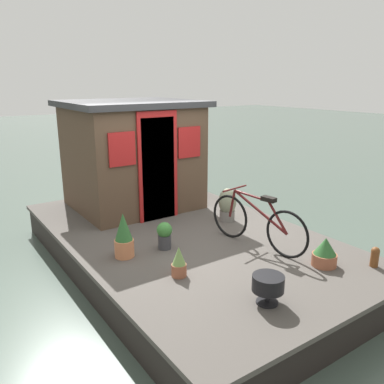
% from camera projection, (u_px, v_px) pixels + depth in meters
% --- Properties ---
extents(ground_plane, '(60.00, 60.00, 0.00)m').
position_uv_depth(ground_plane, '(185.00, 263.00, 6.22)').
color(ground_plane, '#47564C').
extents(houseboat_deck, '(5.64, 3.37, 0.51)m').
position_uv_depth(houseboat_deck, '(185.00, 248.00, 6.15)').
color(houseboat_deck, '#4C4742').
rests_on(houseboat_deck, ground_plane).
extents(houseboat_cabin, '(2.04, 2.26, 1.92)m').
position_uv_depth(houseboat_cabin, '(132.00, 154.00, 7.17)').
color(houseboat_cabin, '#4C3828').
rests_on(houseboat_cabin, houseboat_deck).
extents(bicycle, '(1.62, 0.50, 0.78)m').
position_uv_depth(bicycle, '(257.00, 222.00, 5.49)').
color(bicycle, black).
rests_on(bicycle, houseboat_deck).
extents(potted_plant_geranium, '(0.18, 0.18, 0.37)m').
position_uv_depth(potted_plant_geranium, '(179.00, 262.00, 4.70)').
color(potted_plant_geranium, '#935138').
rests_on(potted_plant_geranium, houseboat_deck).
extents(potted_plant_thyme, '(0.29, 0.29, 0.55)m').
position_uv_depth(potted_plant_thyme, '(227.00, 205.00, 6.56)').
color(potted_plant_thyme, slate).
rests_on(potted_plant_thyme, houseboat_deck).
extents(potted_plant_basil, '(0.22, 0.22, 0.38)m').
position_uv_depth(potted_plant_basil, '(165.00, 235.00, 5.47)').
color(potted_plant_basil, '#38383D').
rests_on(potted_plant_basil, houseboat_deck).
extents(potted_plant_lavender, '(0.26, 0.26, 0.61)m').
position_uv_depth(potted_plant_lavender, '(124.00, 236.00, 5.19)').
color(potted_plant_lavender, '#C6754C').
rests_on(potted_plant_lavender, houseboat_deck).
extents(potted_plant_rosemary, '(0.31, 0.31, 0.37)m').
position_uv_depth(potted_plant_rosemary, '(325.00, 252.00, 4.97)').
color(potted_plant_rosemary, '#935138').
rests_on(potted_plant_rosemary, houseboat_deck).
extents(charcoal_grill, '(0.34, 0.34, 0.32)m').
position_uv_depth(charcoal_grill, '(268.00, 284.00, 4.11)').
color(charcoal_grill, black).
rests_on(charcoal_grill, houseboat_deck).
extents(mooring_bollard, '(0.11, 0.11, 0.26)m').
position_uv_depth(mooring_bollard, '(375.00, 256.00, 4.95)').
color(mooring_bollard, brown).
rests_on(mooring_bollard, houseboat_deck).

